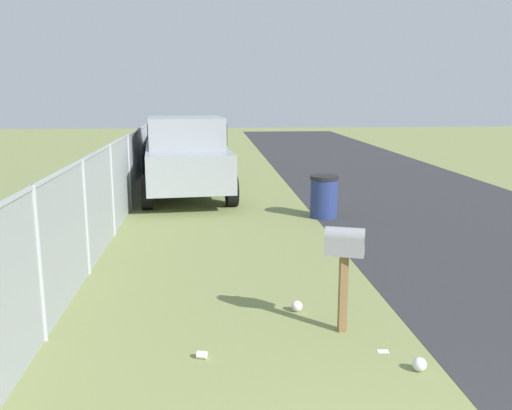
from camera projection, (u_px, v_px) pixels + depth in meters
mailbox at (344, 250)px, 6.19m from camera, size 0.33×0.48×1.24m
pickup_truck at (185, 154)px, 14.51m from camera, size 5.66×2.69×2.09m
trash_bin at (324, 196)px, 12.06m from camera, size 0.62×0.62×0.93m
fence_section at (112, 187)px, 10.46m from camera, size 13.90×0.07×1.77m
litter_cup_far_scatter at (202, 355)px, 5.73m from camera, size 0.10×0.12×0.08m
litter_bag_by_mailbox at (297, 306)px, 6.94m from camera, size 0.14×0.14×0.14m
litter_bag_midfield_a at (420, 364)px, 5.46m from camera, size 0.14×0.14×0.14m
litter_wrapper_near_hydrant at (383, 351)px, 5.89m from camera, size 0.09×0.12×0.01m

